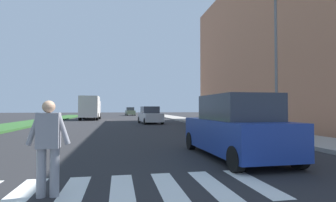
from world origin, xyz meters
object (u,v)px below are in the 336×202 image
(street_lamp_right, at_px, (274,50))
(sedan_far_horizon, at_px, (130,112))
(suv_crossing, at_px, (235,128))
(pedestrian_performer, at_px, (48,143))
(sedan_midblock, at_px, (150,116))
(sedan_distant, at_px, (91,113))
(truck_box_delivery, at_px, (90,108))

(street_lamp_right, xyz_separation_m, sedan_far_horizon, (-5.57, 44.50, -3.79))
(suv_crossing, bearing_deg, pedestrian_performer, -149.35)
(sedan_midblock, xyz_separation_m, sedan_distant, (-7.32, 15.50, -0.01))
(suv_crossing, bearing_deg, street_lamp_right, 47.01)
(sedan_far_horizon, height_order, truck_box_delivery, truck_box_delivery)
(suv_crossing, height_order, truck_box_delivery, truck_box_delivery)
(pedestrian_performer, distance_m, sedan_far_horizon, 52.15)
(pedestrian_performer, xyz_separation_m, sedan_distant, (-2.96, 37.35, -0.15))
(sedan_midblock, bearing_deg, sedan_distant, 115.26)
(sedan_midblock, bearing_deg, pedestrian_performer, -101.28)
(sedan_midblock, distance_m, sedan_distant, 17.14)
(sedan_midblock, xyz_separation_m, sedan_far_horizon, (-0.75, 30.18, 0.01))
(pedestrian_performer, relative_size, sedan_midblock, 0.39)
(sedan_far_horizon, bearing_deg, truck_box_delivery, -106.79)
(sedan_distant, height_order, sedan_far_horizon, sedan_far_horizon)
(suv_crossing, relative_size, sedan_midblock, 1.08)
(street_lamp_right, bearing_deg, sedan_far_horizon, 97.14)
(pedestrian_performer, height_order, sedan_far_horizon, sedan_far_horizon)
(suv_crossing, xyz_separation_m, sedan_distant, (-7.79, 34.48, -0.14))
(sedan_midblock, relative_size, sedan_distant, 0.99)
(suv_crossing, relative_size, sedan_far_horizon, 0.99)
(street_lamp_right, xyz_separation_m, sedan_distant, (-12.14, 29.82, -3.81))
(street_lamp_right, relative_size, sedan_distant, 1.74)
(sedan_midblock, bearing_deg, sedan_far_horizon, 91.43)
(sedan_distant, distance_m, truck_box_delivery, 5.67)
(sedan_far_horizon, bearing_deg, pedestrian_performer, -93.96)
(street_lamp_right, distance_m, suv_crossing, 7.35)
(sedan_midblock, distance_m, truck_box_delivery, 12.09)
(pedestrian_performer, xyz_separation_m, truck_box_delivery, (-2.51, 31.76, 0.70))
(pedestrian_performer, relative_size, suv_crossing, 0.36)
(pedestrian_performer, relative_size, sedan_distant, 0.39)
(pedestrian_performer, height_order, sedan_midblock, sedan_midblock)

